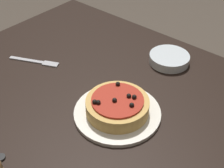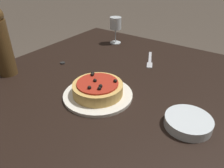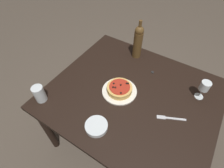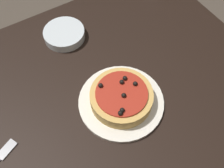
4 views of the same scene
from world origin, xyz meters
The scene contains 4 objects.
dining_table centered at (0.00, 0.00, 0.62)m, with size 1.21×1.06×0.70m.
dinner_plate centered at (-0.09, -0.04, 0.71)m, with size 0.26×0.26×0.01m.
pizza centered at (-0.09, -0.04, 0.74)m, with size 0.19×0.19×0.06m.
side_bowl centered at (-0.06, -0.37, 0.72)m, with size 0.15×0.15×0.03m.
Camera 4 is at (0.13, 0.27, 1.41)m, focal length 42.00 mm.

